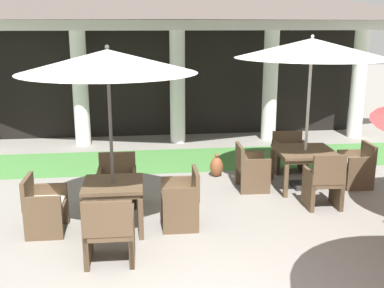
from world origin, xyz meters
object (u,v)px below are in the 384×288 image
at_px(patio_chair_mid_left_east, 357,166).
at_px(patio_chair_mid_left_south, 324,183).
at_px(patio_umbrella_near_foreground, 108,63).
at_px(patio_umbrella_mid_left, 312,49).
at_px(patio_chair_near_foreground_west, 44,206).
at_px(patio_table_mid_left, 305,155).
at_px(patio_chair_near_foreground_east, 182,199).
at_px(patio_chair_near_foreground_south, 109,231).
at_px(patio_chair_near_foreground_north, 117,182).
at_px(terracotta_urn, 217,167).
at_px(patio_chair_mid_left_north, 289,153).
at_px(patio_table_near_foreground, 113,190).
at_px(patio_chair_mid_left_west, 251,168).

bearing_deg(patio_chair_mid_left_east, patio_chair_mid_left_south, 135.19).
xyz_separation_m(patio_umbrella_near_foreground, patio_umbrella_mid_left, (3.39, 1.40, 0.09)).
bearing_deg(patio_chair_near_foreground_west, patio_table_mid_left, 108.62).
bearing_deg(patio_chair_mid_left_south, patio_chair_near_foreground_east, -167.47).
relative_size(patio_chair_near_foreground_south, patio_chair_near_foreground_north, 1.07).
height_order(patio_chair_near_foreground_west, patio_chair_near_foreground_north, patio_chair_near_foreground_north).
bearing_deg(patio_table_mid_left, terracotta_urn, 150.61).
bearing_deg(patio_chair_near_foreground_east, patio_chair_mid_left_north, -44.19).
xyz_separation_m(patio_table_near_foreground, patio_chair_mid_left_east, (4.38, 1.36, -0.22)).
distance_m(patio_chair_mid_left_east, patio_chair_mid_left_south, 1.41).
xyz_separation_m(patio_chair_near_foreground_north, patio_chair_mid_left_east, (4.36, 0.37, 0.00)).
distance_m(patio_table_mid_left, patio_chair_mid_left_west, 1.02).
height_order(patio_chair_near_foreground_east, patio_umbrella_mid_left, patio_umbrella_mid_left).
bearing_deg(patio_table_near_foreground, patio_umbrella_near_foreground, 116.57).
xyz_separation_m(patio_chair_near_foreground_south, patio_table_mid_left, (3.41, 2.40, 0.20)).
height_order(patio_table_near_foreground, patio_chair_mid_left_east, patio_chair_mid_left_east).
relative_size(patio_chair_near_foreground_east, patio_umbrella_mid_left, 0.32).
height_order(patio_umbrella_near_foreground, terracotta_urn, patio_umbrella_near_foreground).
distance_m(patio_chair_mid_left_east, terracotta_urn, 2.63).
relative_size(patio_table_near_foreground, patio_umbrella_near_foreground, 0.33).
height_order(patio_chair_near_foreground_east, patio_chair_mid_left_east, patio_chair_near_foreground_east).
bearing_deg(patio_chair_near_foreground_west, patio_chair_near_foreground_east, 90.00).
height_order(patio_chair_near_foreground_east, patio_chair_mid_left_south, patio_chair_mid_left_south).
relative_size(patio_table_mid_left, patio_umbrella_mid_left, 0.39).
relative_size(patio_chair_near_foreground_east, terracotta_urn, 1.87).
bearing_deg(terracotta_urn, patio_table_mid_left, -29.39).
height_order(patio_umbrella_mid_left, patio_chair_mid_left_north, patio_umbrella_mid_left).
height_order(patio_table_near_foreground, patio_chair_near_foreground_south, patio_chair_near_foreground_south).
relative_size(patio_chair_near_foreground_west, patio_chair_mid_left_east, 1.04).
xyz_separation_m(patio_chair_near_foreground_east, patio_table_mid_left, (2.40, 1.42, 0.20)).
distance_m(patio_table_near_foreground, patio_chair_near_foreground_west, 1.02).
distance_m(patio_umbrella_near_foreground, patio_chair_mid_left_south, 3.92).
xyz_separation_m(patio_table_near_foreground, patio_chair_mid_left_west, (2.39, 1.44, -0.22)).
xyz_separation_m(patio_umbrella_near_foreground, patio_chair_near_foreground_south, (-0.02, -1.00, -2.00)).
bearing_deg(patio_chair_mid_left_east, patio_umbrella_near_foreground, 109.62).
bearing_deg(patio_chair_mid_left_east, patio_table_mid_left, 90.00).
distance_m(patio_table_mid_left, patio_chair_mid_left_east, 1.02).
bearing_deg(patio_umbrella_mid_left, patio_chair_mid_left_north, 87.67).
bearing_deg(terracotta_urn, patio_table_near_foreground, -130.48).
bearing_deg(patio_table_mid_left, patio_chair_near_foreground_west, -162.46).
relative_size(patio_chair_near_foreground_west, patio_chair_mid_left_south, 0.89).
relative_size(patio_umbrella_mid_left, patio_chair_mid_left_south, 2.91).
distance_m(patio_table_near_foreground, patio_chair_near_foreground_east, 1.01).
bearing_deg(terracotta_urn, patio_chair_near_foreground_east, -112.15).
bearing_deg(patio_chair_mid_left_north, patio_chair_near_foreground_south, 46.88).
xyz_separation_m(patio_chair_mid_left_south, terracotta_urn, (-1.44, 1.83, -0.23)).
height_order(patio_chair_near_foreground_west, patio_chair_mid_left_south, patio_chair_mid_left_south).
xyz_separation_m(patio_table_mid_left, patio_chair_mid_left_south, (-0.04, -1.00, -0.19)).
bearing_deg(patio_chair_near_foreground_north, patio_chair_near_foreground_south, 90.00).
xyz_separation_m(patio_chair_near_foreground_east, patio_chair_mid_left_west, (1.40, 1.46, -0.03)).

